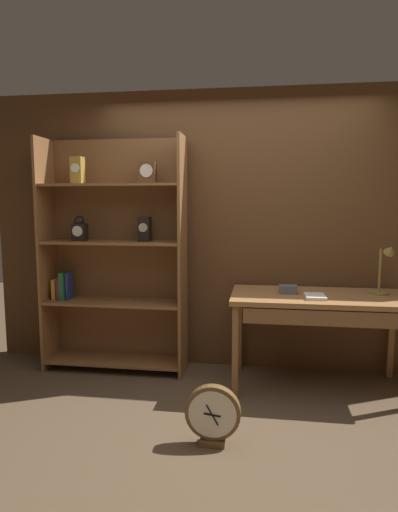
# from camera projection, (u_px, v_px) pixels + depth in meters

# --- Properties ---
(ground_plane) EXTENTS (10.00, 10.00, 0.00)m
(ground_plane) POSITION_uv_depth(u_px,v_px,m) (224.00, 439.00, 2.88)
(ground_plane) COLOR brown
(back_wood_panel) EXTENTS (4.80, 0.05, 2.60)m
(back_wood_panel) POSITION_uv_depth(u_px,v_px,m) (237.00, 231.00, 4.05)
(back_wood_panel) COLOR brown
(back_wood_panel) RESTS_ON ground
(bookshelf) EXTENTS (1.32, 0.37, 2.16)m
(bookshelf) POSITION_uv_depth(u_px,v_px,m) (113.00, 258.00, 4.01)
(bookshelf) COLOR brown
(bookshelf) RESTS_ON ground
(workbench) EXTENTS (1.46, 0.71, 0.80)m
(workbench) POSITION_uv_depth(u_px,v_px,m) (319.00, 305.00, 3.58)
(workbench) COLOR #9E6B3D
(workbench) RESTS_ON ground
(desk_lamp) EXTENTS (0.19, 0.19, 0.44)m
(desk_lamp) POSITION_uv_depth(u_px,v_px,m) (384.00, 269.00, 3.57)
(desk_lamp) COLOR olive
(desk_lamp) RESTS_ON workbench
(toolbox_small) EXTENTS (0.15, 0.11, 0.07)m
(toolbox_small) POSITION_uv_depth(u_px,v_px,m) (288.00, 289.00, 3.65)
(toolbox_small) COLOR #595960
(toolbox_small) RESTS_ON workbench
(open_repair_manual) EXTENTS (0.16, 0.22, 0.02)m
(open_repair_manual) POSITION_uv_depth(u_px,v_px,m) (315.00, 296.00, 3.48)
(open_repair_manual) COLOR silver
(open_repair_manual) RESTS_ON workbench
(round_clock_large) EXTENTS (0.36, 0.11, 0.40)m
(round_clock_large) POSITION_uv_depth(u_px,v_px,m) (213.00, 415.00, 2.79)
(round_clock_large) COLOR brown
(round_clock_large) RESTS_ON ground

